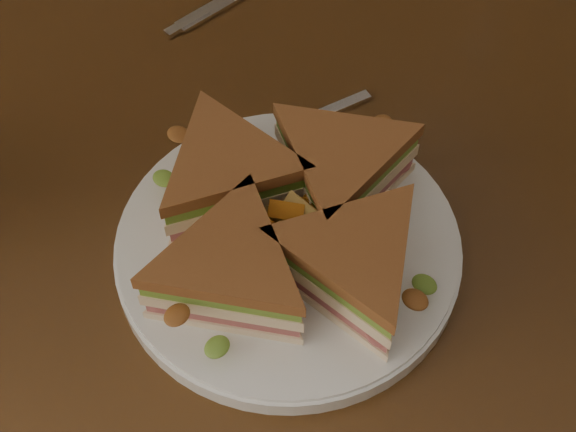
{
  "coord_description": "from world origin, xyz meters",
  "views": [
    {
      "loc": [
        -0.13,
        -0.39,
        1.28
      ],
      "look_at": [
        0.01,
        -0.08,
        0.8
      ],
      "focal_mm": 50.0,
      "sensor_mm": 36.0,
      "label": 1
    }
  ],
  "objects": [
    {
      "name": "sandwich_wedges",
      "position": [
        0.01,
        -0.08,
        0.8
      ],
      "size": [
        0.29,
        0.29,
        0.06
      ],
      "color": "#FEE3BC",
      "rests_on": "plate"
    },
    {
      "name": "spoon",
      "position": [
        0.01,
        0.03,
        0.75
      ],
      "size": [
        0.18,
        0.04,
        0.01
      ],
      "rotation": [
        0.0,
        0.0,
        0.09
      ],
      "color": "silver",
      "rests_on": "table"
    },
    {
      "name": "crisps_mound",
      "position": [
        0.01,
        -0.08,
        0.79
      ],
      "size": [
        0.09,
        0.09,
        0.05
      ],
      "primitive_type": null,
      "color": "orange",
      "rests_on": "plate"
    },
    {
      "name": "plate",
      "position": [
        0.01,
        -0.08,
        0.76
      ],
      "size": [
        0.27,
        0.27,
        0.02
      ],
      "primitive_type": "cylinder",
      "color": "white",
      "rests_on": "table"
    },
    {
      "name": "table",
      "position": [
        0.0,
        0.0,
        0.65
      ],
      "size": [
        1.2,
        0.8,
        0.75
      ],
      "color": "#321B0B",
      "rests_on": "ground"
    }
  ]
}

